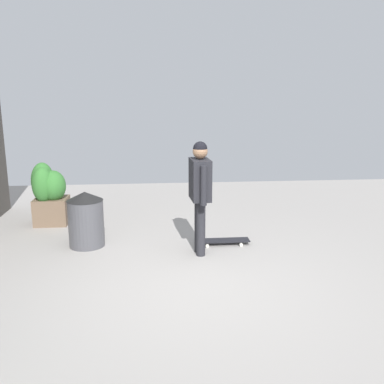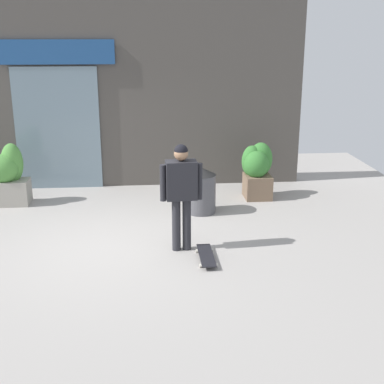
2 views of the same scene
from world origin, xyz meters
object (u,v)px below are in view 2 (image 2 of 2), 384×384
object	(u,v)px
skateboarder	(181,187)
planter_box_right	(257,169)
skateboard	(206,256)
trash_bin	(201,190)
planter_box_left	(9,175)

from	to	relation	value
skateboarder	planter_box_right	distance (m)	3.06
skateboarder	skateboard	distance (m)	1.08
skateboard	planter_box_right	xyz separation A→B (m)	(1.34, 2.93, 0.53)
skateboard	planter_box_right	distance (m)	3.26
skateboarder	planter_box_right	size ratio (longest dim) A/B	1.49
skateboard	trash_bin	size ratio (longest dim) A/B	0.96
planter_box_left	trash_bin	world-z (taller)	planter_box_left
planter_box_left	planter_box_right	world-z (taller)	planter_box_left
skateboard	planter_box_left	xyz separation A→B (m)	(-3.48, 2.89, 0.52)
planter_box_left	trash_bin	bearing A→B (deg)	-12.32
skateboarder	trash_bin	size ratio (longest dim) A/B	1.93
skateboard	trash_bin	xyz separation A→B (m)	(0.14, 2.10, 0.37)
skateboarder	trash_bin	distance (m)	1.85
skateboarder	planter_box_left	distance (m)	4.03
skateboard	planter_box_left	distance (m)	4.55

